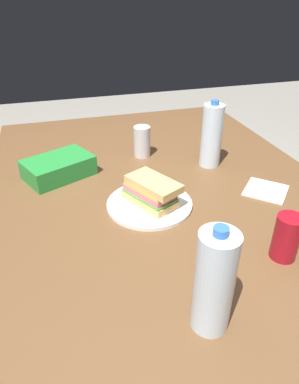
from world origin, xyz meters
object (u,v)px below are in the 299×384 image
at_px(sandwich, 151,191).
at_px(water_bottle_spare, 212,136).
at_px(water_bottle_tall, 214,282).
at_px(soda_can_silver, 143,141).
at_px(chip_bag, 59,167).
at_px(soda_can_red, 286,237).
at_px(paper_plate, 150,204).
at_px(dining_table, 174,226).

bearing_deg(sandwich, water_bottle_spare, 125.93).
relative_size(water_bottle_tall, soda_can_silver, 2.01).
bearing_deg(water_bottle_spare, water_bottle_tall, -24.62).
bearing_deg(chip_bag, soda_can_red, 106.09).
bearing_deg(soda_can_silver, sandwich, -11.71).
bearing_deg(soda_can_red, paper_plate, -140.93).
xyz_separation_m(sandwich, water_bottle_tall, (0.45, -0.01, 0.06)).
bearing_deg(sandwich, chip_bag, -136.99).
relative_size(paper_plate, water_bottle_spare, 1.07).
bearing_deg(dining_table, soda_can_red, 32.10).
height_order(paper_plate, water_bottle_spare, water_bottle_spare).
xyz_separation_m(dining_table, water_bottle_spare, (-0.24, 0.23, 0.19)).
xyz_separation_m(sandwich, water_bottle_spare, (-0.22, 0.30, 0.06)).
height_order(dining_table, chip_bag, chip_bag).
bearing_deg(water_bottle_spare, soda_can_silver, -124.00).
height_order(dining_table, water_bottle_spare, water_bottle_spare).
height_order(water_bottle_tall, soda_can_silver, water_bottle_tall).
relative_size(paper_plate, soda_can_red, 2.19).
xyz_separation_m(water_bottle_tall, soda_can_silver, (-0.82, 0.08, -0.05)).
xyz_separation_m(paper_plate, water_bottle_spare, (-0.21, 0.30, 0.11)).
height_order(chip_bag, water_bottle_spare, water_bottle_spare).
bearing_deg(water_bottle_tall, soda_can_red, 116.77).
bearing_deg(water_bottle_spare, chip_bag, -96.61).
distance_m(dining_table, paper_plate, 0.11).
relative_size(chip_bag, water_bottle_tall, 0.94).
relative_size(soda_can_red, water_bottle_tall, 0.50).
relative_size(paper_plate, sandwich, 1.34).
height_order(water_bottle_spare, soda_can_silver, water_bottle_spare).
relative_size(chip_bag, soda_can_silver, 1.89).
distance_m(water_bottle_tall, soda_can_silver, 0.82).
bearing_deg(sandwich, dining_table, 72.55).
xyz_separation_m(soda_can_red, chip_bag, (-0.60, -0.52, -0.03)).
bearing_deg(water_bottle_tall, paper_plate, 179.35).
distance_m(soda_can_red, water_bottle_spare, 0.54).
relative_size(soda_can_red, water_bottle_spare, 0.49).
bearing_deg(soda_can_silver, dining_table, -0.63).
relative_size(sandwich, soda_can_red, 1.64).
height_order(dining_table, water_bottle_tall, water_bottle_tall).
distance_m(paper_plate, water_bottle_tall, 0.47).
bearing_deg(soda_can_silver, water_bottle_tall, -5.88).
bearing_deg(water_bottle_spare, sandwich, -54.07).
distance_m(paper_plate, soda_can_silver, 0.37).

